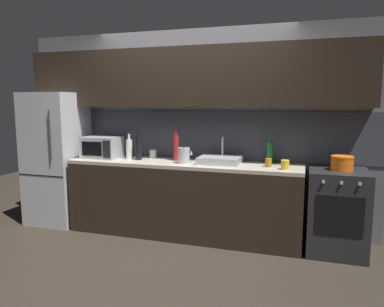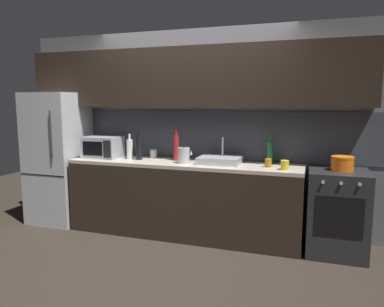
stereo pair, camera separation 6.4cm
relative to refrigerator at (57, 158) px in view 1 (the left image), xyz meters
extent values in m
plane|color=#2D261E|center=(1.78, -0.90, -0.86)|extent=(10.00, 10.00, 0.00)
cube|color=slate|center=(1.78, 0.40, 0.39)|extent=(4.54, 0.10, 2.50)
cube|color=#3D424C|center=(1.78, 0.35, 0.34)|extent=(4.54, 0.01, 0.60)
cube|color=black|center=(1.78, 0.18, 1.04)|extent=(4.17, 0.34, 0.70)
cube|color=black|center=(1.78, 0.00, -0.43)|extent=(2.80, 0.60, 0.86)
cube|color=#B2A899|center=(1.78, 0.00, 0.02)|extent=(2.80, 0.60, 0.04)
cube|color=#B7BABF|center=(0.00, 0.00, 0.00)|extent=(0.68, 0.66, 1.73)
cube|color=black|center=(0.00, -0.33, -0.17)|extent=(0.67, 0.00, 0.01)
cylinder|color=#333333|center=(0.19, -0.35, 0.35)|extent=(0.02, 0.02, 0.61)
cube|color=#232326|center=(3.52, 0.00, -0.41)|extent=(0.60, 0.60, 0.90)
cube|color=black|center=(3.52, -0.30, -0.37)|extent=(0.45, 0.01, 0.40)
cylinder|color=#B2B2B7|center=(3.35, -0.31, -0.03)|extent=(0.03, 0.02, 0.03)
cylinder|color=#B2B2B7|center=(3.52, -0.31, -0.03)|extent=(0.03, 0.02, 0.03)
cylinder|color=#B2B2B7|center=(3.68, -0.31, -0.03)|extent=(0.03, 0.02, 0.03)
cube|color=#A8AAAF|center=(0.68, 0.02, 0.17)|extent=(0.46, 0.34, 0.27)
cube|color=black|center=(0.64, -0.15, 0.17)|extent=(0.28, 0.01, 0.18)
cube|color=black|center=(0.85, -0.15, 0.17)|extent=(0.10, 0.01, 0.22)
cube|color=#ADAFB5|center=(2.23, 0.03, 0.08)|extent=(0.48, 0.38, 0.08)
cylinder|color=silver|center=(2.23, 0.16, 0.23)|extent=(0.02, 0.02, 0.22)
cylinder|color=#B7BABF|center=(1.82, -0.08, 0.13)|extent=(0.14, 0.14, 0.18)
sphere|color=black|center=(1.82, -0.08, 0.23)|extent=(0.02, 0.02, 0.02)
cone|color=#B7BABF|center=(1.91, -0.08, 0.16)|extent=(0.03, 0.03, 0.05)
cylinder|color=silver|center=(1.06, 0.03, 0.16)|extent=(0.08, 0.08, 0.24)
cylinder|color=silver|center=(1.06, 0.03, 0.31)|extent=(0.03, 0.03, 0.07)
cylinder|color=#1E6B2D|center=(2.78, 0.22, 0.16)|extent=(0.07, 0.07, 0.25)
cylinder|color=#1E6B2D|center=(2.78, 0.22, 0.32)|extent=(0.03, 0.03, 0.07)
cylinder|color=#A82323|center=(1.67, 0.08, 0.19)|extent=(0.06, 0.06, 0.31)
cylinder|color=#A82323|center=(1.67, 0.08, 0.38)|extent=(0.02, 0.02, 0.07)
cylinder|color=black|center=(1.20, 0.00, 0.18)|extent=(0.08, 0.08, 0.29)
cylinder|color=black|center=(1.20, 0.00, 0.36)|extent=(0.03, 0.03, 0.07)
cylinder|color=silver|center=(1.31, 0.20, 0.09)|extent=(0.09, 0.09, 0.10)
cylinder|color=gold|center=(2.97, -0.14, 0.09)|extent=(0.09, 0.09, 0.10)
cylinder|color=#B27019|center=(2.79, -0.03, 0.08)|extent=(0.07, 0.07, 0.09)
cylinder|color=orange|center=(3.54, 0.00, 0.10)|extent=(0.22, 0.22, 0.13)
cylinder|color=orange|center=(3.54, 0.00, 0.18)|extent=(0.23, 0.23, 0.02)
camera|label=1|loc=(3.16, -4.02, 0.74)|focal=33.83mm
camera|label=2|loc=(3.22, -4.00, 0.74)|focal=33.83mm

